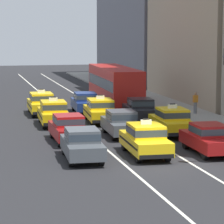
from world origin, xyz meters
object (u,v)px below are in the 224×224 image
at_px(taxi_center_nearest, 145,139).
at_px(sedan_center_fourth, 85,102).
at_px(taxi_left_fourth, 41,103).
at_px(taxi_right_second, 172,121).
at_px(taxi_center_third, 100,110).
at_px(sedan_right_nearest, 209,138).
at_px(bus_right_fourth, 115,84).
at_px(taxi_left_third, 53,112).
at_px(sedan_center_second, 121,122).
at_px(fire_hydrant, 220,129).
at_px(sedan_left_second, 68,127).
at_px(sedan_right_third, 140,109).
at_px(sedan_left_nearest, 82,143).
at_px(pedestrian_near_crosswalk, 195,103).

height_order(taxi_center_nearest, sedan_center_fourth, taxi_center_nearest).
relative_size(taxi_left_fourth, taxi_center_nearest, 0.99).
bearing_deg(taxi_right_second, taxi_center_third, 118.94).
relative_size(sedan_right_nearest, bus_right_fourth, 0.38).
height_order(taxi_left_third, taxi_center_nearest, same).
height_order(sedan_center_second, taxi_center_third, taxi_center_third).
relative_size(taxi_center_nearest, sedan_center_fourth, 1.05).
height_order(taxi_center_third, fire_hydrant, taxi_center_third).
relative_size(taxi_center_third, sedan_center_fourth, 1.06).
bearing_deg(bus_right_fourth, taxi_left_fourth, -148.70).
relative_size(sedan_left_second, fire_hydrant, 5.90).
relative_size(sedan_center_second, bus_right_fourth, 0.39).
bearing_deg(sedan_left_second, sedan_center_fourth, 74.52).
bearing_deg(sedan_center_fourth, fire_hydrant, -66.01).
distance_m(sedan_right_third, fire_hydrant, 8.38).
distance_m(sedan_left_nearest, sedan_right_nearest, 6.68).
bearing_deg(taxi_left_third, sedan_right_nearest, -59.74).
bearing_deg(sedan_left_nearest, sedan_center_second, 59.76).
relative_size(taxi_center_third, pedestrian_near_crosswalk, 2.96).
relative_size(taxi_left_fourth, bus_right_fourth, 0.41).
bearing_deg(taxi_right_second, pedestrian_near_crosswalk, 59.70).
distance_m(sedan_left_second, sedan_center_fourth, 12.21).
relative_size(taxi_center_nearest, taxi_center_third, 0.99).
bearing_deg(pedestrian_near_crosswalk, taxi_right_second, -120.30).
bearing_deg(fire_hydrant, taxi_center_third, 126.46).
distance_m(sedan_left_nearest, pedestrian_near_crosswalk, 17.47).
xyz_separation_m(sedan_center_fourth, taxi_right_second, (3.27, -10.95, 0.03)).
bearing_deg(fire_hydrant, sedan_left_second, 173.87).
height_order(sedan_center_second, sedan_right_third, same).
bearing_deg(taxi_left_third, sedan_left_second, -90.10).
distance_m(sedan_right_nearest, fire_hydrant, 4.69).
xyz_separation_m(sedan_left_nearest, sedan_center_second, (3.53, 6.06, 0.00)).
bearing_deg(sedan_left_second, bus_right_fourth, 67.29).
height_order(sedan_left_nearest, sedan_right_nearest, same).
distance_m(taxi_center_nearest, sedan_center_second, 5.87).
height_order(sedan_center_fourth, fire_hydrant, sedan_center_fourth).
xyz_separation_m(taxi_left_fourth, taxi_center_third, (3.46, -4.92, 0.00)).
bearing_deg(taxi_right_second, taxi_left_third, 140.41).
height_order(sedan_left_second, taxi_center_nearest, taxi_center_nearest).
relative_size(sedan_left_nearest, sedan_center_fourth, 1.00).
xyz_separation_m(sedan_right_nearest, bus_right_fourth, (-0.01, 20.59, 0.97)).
height_order(sedan_left_nearest, bus_right_fourth, bus_right_fourth).
xyz_separation_m(taxi_center_nearest, sedan_right_nearest, (3.35, -0.21, -0.03)).
distance_m(taxi_left_third, taxi_right_second, 8.46).
distance_m(sedan_left_nearest, taxi_right_second, 8.83).
xyz_separation_m(sedan_right_third, pedestrian_near_crosswalk, (4.70, 1.48, 0.10)).
xyz_separation_m(taxi_left_fourth, sedan_right_third, (6.45, -4.55, -0.03)).
xyz_separation_m(sedan_left_second, bus_right_fourth, (6.53, 15.60, 0.97)).
bearing_deg(sedan_left_nearest, taxi_center_nearest, 3.34).
xyz_separation_m(sedan_left_second, taxi_left_fourth, (-0.14, 11.55, 0.03)).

